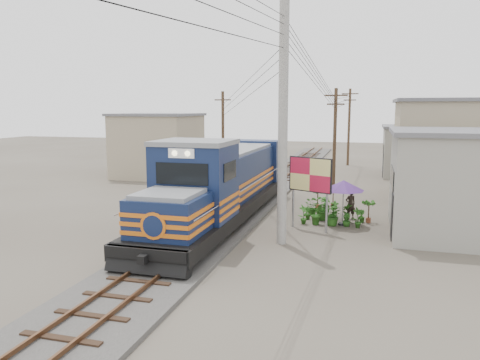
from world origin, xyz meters
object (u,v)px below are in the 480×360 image
(locomotive, at_px, (224,186))
(vendor, at_px, (350,204))
(billboard, at_px, (310,177))
(market_umbrella, at_px, (344,186))

(locomotive, relative_size, vendor, 11.14)
(billboard, xyz_separation_m, market_umbrella, (1.45, 1.32, -0.57))
(billboard, height_order, market_umbrella, billboard)
(billboard, bearing_deg, locomotive, -161.87)
(locomotive, distance_m, vendor, 6.59)
(vendor, bearing_deg, billboard, 26.39)
(billboard, bearing_deg, market_umbrella, 66.29)
(market_umbrella, height_order, vendor, market_umbrella)
(locomotive, height_order, billboard, locomotive)
(locomotive, height_order, market_umbrella, locomotive)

